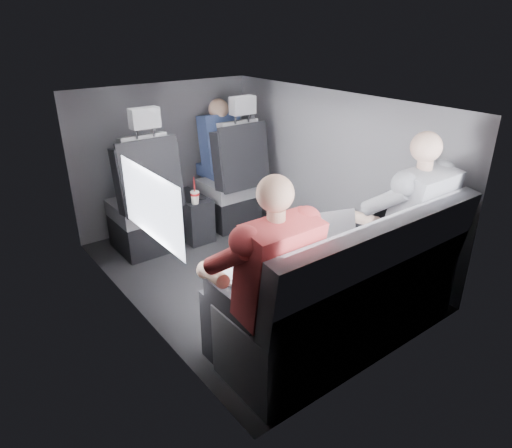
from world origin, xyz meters
TOP-DOWN VIEW (x-y plane):
  - floor at (0.00, 0.00)m, footprint 2.60×2.60m
  - ceiling at (0.00, 0.00)m, footprint 2.60×2.60m
  - panel_left at (-0.90, 0.00)m, footprint 0.02×2.60m
  - panel_right at (0.90, 0.00)m, footprint 0.02×2.60m
  - panel_front at (0.00, 1.30)m, footprint 1.80×0.02m
  - panel_back at (0.00, -1.30)m, footprint 1.80×0.02m
  - side_window at (-0.88, -0.30)m, footprint 0.02×0.75m
  - seatbelt at (0.45, 0.67)m, footprint 0.35×0.11m
  - front_seat_left at (-0.45, 0.84)m, footprint 0.52×0.58m
  - front_seat_right at (0.45, 0.84)m, footprint 0.52×0.58m
  - center_console at (0.00, 0.88)m, footprint 0.24×0.48m
  - rear_bench at (0.00, -1.06)m, footprint 1.60×0.57m
  - soda_cup at (-0.05, 0.69)m, footprint 0.08×0.08m
  - laptop_white at (-0.57, -0.84)m, footprint 0.39×0.40m
  - laptop_silver at (-0.01, -0.78)m, footprint 0.39×0.40m
  - laptop_black at (0.49, -0.83)m, footprint 0.32×0.29m
  - passenger_rear_left at (-0.61, -0.97)m, footprint 0.50×0.62m
  - passenger_rear_right at (0.55, -0.97)m, footprint 0.53×0.64m
  - passenger_front_right at (0.49, 1.10)m, footprint 0.38×0.38m

SIDE VIEW (x-z plane):
  - floor at x=0.00m, z-range 0.00..0.00m
  - center_console at x=0.00m, z-range 0.00..0.41m
  - rear_bench at x=0.00m, z-range -0.15..0.77m
  - front_seat_left at x=-0.45m, z-range -0.23..1.03m
  - front_seat_right at x=0.45m, z-range -0.23..1.03m
  - soda_cup at x=-0.05m, z-range 0.34..0.58m
  - laptop_black at x=0.49m, z-range 0.52..0.74m
  - passenger_rear_left at x=-0.61m, z-range 0.02..1.24m
  - laptop_silver at x=-0.01m, z-range 0.51..0.75m
  - laptop_white at x=-0.57m, z-range 0.51..0.76m
  - passenger_rear_right at x=0.55m, z-range 0.01..1.28m
  - panel_left at x=-0.90m, z-range 0.00..1.35m
  - panel_right at x=0.90m, z-range 0.00..1.35m
  - panel_front at x=0.00m, z-range 0.00..1.35m
  - panel_back at x=0.00m, z-range 0.00..1.35m
  - passenger_front_right at x=0.49m, z-range 0.37..1.12m
  - seatbelt at x=0.45m, z-range 0.50..1.10m
  - side_window at x=-0.88m, z-range 0.69..1.11m
  - ceiling at x=0.00m, z-range 1.35..1.35m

